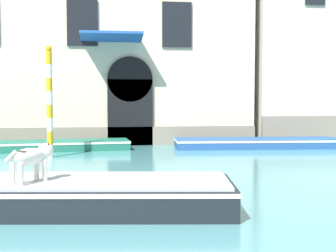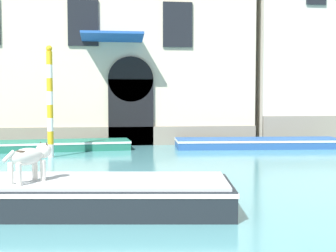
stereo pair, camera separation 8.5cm
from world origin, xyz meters
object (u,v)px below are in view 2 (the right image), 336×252
(boat_moored_near_palazzo, at_px, (48,145))
(boat_moored_far, at_px, (258,143))
(dog_on_deck, at_px, (30,157))
(mooring_pole_0, at_px, (50,101))
(boat_foreground, at_px, (69,194))

(boat_moored_near_palazzo, bearing_deg, boat_moored_far, -5.86)
(dog_on_deck, distance_m, boat_moored_near_palazzo, 10.19)
(boat_moored_near_palazzo, xyz_separation_m, mooring_pole_0, (0.37, -2.16, 1.75))
(dog_on_deck, height_order, boat_moored_near_palazzo, dog_on_deck)
(boat_moored_far, height_order, mooring_pole_0, mooring_pole_0)
(boat_moored_near_palazzo, height_order, mooring_pole_0, mooring_pole_0)
(boat_moored_near_palazzo, relative_size, boat_moored_far, 0.94)
(boat_moored_far, bearing_deg, boat_foreground, -121.34)
(dog_on_deck, height_order, boat_moored_far, dog_on_deck)
(boat_foreground, bearing_deg, boat_moored_near_palazzo, 106.57)
(boat_moored_far, bearing_deg, dog_on_deck, -123.25)
(dog_on_deck, distance_m, boat_moored_far, 12.53)
(dog_on_deck, xyz_separation_m, mooring_pole_0, (-0.63, 7.94, 0.90))
(boat_moored_near_palazzo, height_order, boat_moored_far, boat_moored_far)
(dog_on_deck, height_order, mooring_pole_0, mooring_pole_0)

